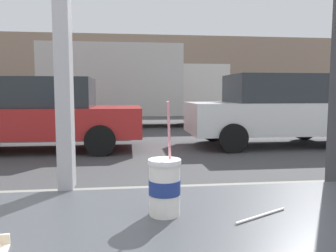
{
  "coord_description": "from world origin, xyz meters",
  "views": [
    {
      "loc": [
        0.21,
        -1.1,
        1.3
      ],
      "look_at": [
        0.62,
        2.29,
        0.96
      ],
      "focal_mm": 35.96,
      "sensor_mm": 36.0,
      "label": 1
    }
  ],
  "objects_px": {
    "box_truck": "(131,83)",
    "parked_car_white": "(274,110)",
    "parked_car_red": "(39,113)",
    "soda_cup_left": "(165,186)"
  },
  "relations": [
    {
      "from": "soda_cup_left",
      "to": "parked_car_white",
      "type": "bearing_deg",
      "value": 63.6
    },
    {
      "from": "soda_cup_left",
      "to": "parked_car_red",
      "type": "bearing_deg",
      "value": 106.57
    },
    {
      "from": "parked_car_red",
      "to": "parked_car_white",
      "type": "xyz_separation_m",
      "value": [
        5.55,
        -0.0,
        0.04
      ]
    },
    {
      "from": "soda_cup_left",
      "to": "parked_car_red",
      "type": "xyz_separation_m",
      "value": [
        -2.08,
        6.99,
        -0.22
      ]
    },
    {
      "from": "box_truck",
      "to": "soda_cup_left",
      "type": "bearing_deg",
      "value": -90.21
    },
    {
      "from": "box_truck",
      "to": "parked_car_white",
      "type": "bearing_deg",
      "value": -57.23
    },
    {
      "from": "soda_cup_left",
      "to": "parked_car_red",
      "type": "relative_size",
      "value": 0.07
    },
    {
      "from": "soda_cup_left",
      "to": "parked_car_white",
      "type": "relative_size",
      "value": 0.07
    },
    {
      "from": "parked_car_white",
      "to": "soda_cup_left",
      "type": "bearing_deg",
      "value": -116.4
    },
    {
      "from": "parked_car_red",
      "to": "box_truck",
      "type": "bearing_deg",
      "value": 68.24
    }
  ]
}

